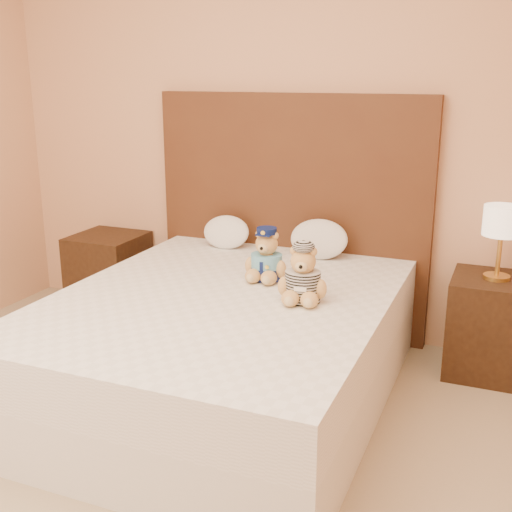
{
  "coord_description": "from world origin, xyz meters",
  "views": [
    {
      "loc": [
        1.3,
        -1.53,
        1.62
      ],
      "look_at": [
        0.08,
        1.45,
        0.69
      ],
      "focal_mm": 45.0,
      "sensor_mm": 36.0,
      "label": 1
    }
  ],
  "objects_px": {
    "bed": "(224,346)",
    "teddy_prisoner": "(303,274)",
    "nightstand_right": "(491,326)",
    "teddy_police": "(267,254)",
    "pillow_right": "(319,237)",
    "pillow_left": "(226,231)",
    "nightstand_left": "(109,274)",
    "lamp": "(502,225)"
  },
  "relations": [
    {
      "from": "teddy_prisoner",
      "to": "pillow_right",
      "type": "bearing_deg",
      "value": 91.88
    },
    {
      "from": "bed",
      "to": "pillow_left",
      "type": "xyz_separation_m",
      "value": [
        -0.37,
        0.83,
        0.38
      ]
    },
    {
      "from": "teddy_police",
      "to": "pillow_right",
      "type": "xyz_separation_m",
      "value": [
        0.13,
        0.52,
        -0.02
      ]
    },
    {
      "from": "nightstand_right",
      "to": "teddy_prisoner",
      "type": "distance_m",
      "value": 1.2
    },
    {
      "from": "bed",
      "to": "pillow_right",
      "type": "xyz_separation_m",
      "value": [
        0.24,
        0.83,
        0.4
      ]
    },
    {
      "from": "teddy_police",
      "to": "nightstand_right",
      "type": "bearing_deg",
      "value": 23.46
    },
    {
      "from": "bed",
      "to": "teddy_prisoner",
      "type": "xyz_separation_m",
      "value": [
        0.39,
        0.07,
        0.42
      ]
    },
    {
      "from": "bed",
      "to": "lamp",
      "type": "xyz_separation_m",
      "value": [
        1.25,
        0.8,
        0.57
      ]
    },
    {
      "from": "teddy_police",
      "to": "pillow_right",
      "type": "relative_size",
      "value": 0.8
    },
    {
      "from": "teddy_police",
      "to": "teddy_prisoner",
      "type": "distance_m",
      "value": 0.38
    },
    {
      "from": "nightstand_left",
      "to": "pillow_right",
      "type": "xyz_separation_m",
      "value": [
        1.49,
        0.03,
        0.4
      ]
    },
    {
      "from": "nightstand_left",
      "to": "pillow_left",
      "type": "height_order",
      "value": "pillow_left"
    },
    {
      "from": "nightstand_right",
      "to": "teddy_police",
      "type": "height_order",
      "value": "teddy_police"
    },
    {
      "from": "teddy_police",
      "to": "pillow_left",
      "type": "xyz_separation_m",
      "value": [
        -0.48,
        0.52,
        -0.03
      ]
    },
    {
      "from": "lamp",
      "to": "pillow_left",
      "type": "height_order",
      "value": "lamp"
    },
    {
      "from": "nightstand_left",
      "to": "lamp",
      "type": "distance_m",
      "value": 2.56
    },
    {
      "from": "teddy_police",
      "to": "pillow_right",
      "type": "bearing_deg",
      "value": 76.03
    },
    {
      "from": "teddy_police",
      "to": "teddy_prisoner",
      "type": "bearing_deg",
      "value": -40.62
    },
    {
      "from": "pillow_right",
      "to": "lamp",
      "type": "bearing_deg",
      "value": -1.7
    },
    {
      "from": "nightstand_right",
      "to": "lamp",
      "type": "relative_size",
      "value": 1.38
    },
    {
      "from": "teddy_prisoner",
      "to": "pillow_left",
      "type": "xyz_separation_m",
      "value": [
        -0.76,
        0.76,
        -0.03
      ]
    },
    {
      "from": "bed",
      "to": "pillow_right",
      "type": "height_order",
      "value": "pillow_right"
    },
    {
      "from": "nightstand_left",
      "to": "teddy_prisoner",
      "type": "distance_m",
      "value": 1.85
    },
    {
      "from": "nightstand_right",
      "to": "pillow_left",
      "type": "bearing_deg",
      "value": 178.94
    },
    {
      "from": "nightstand_right",
      "to": "teddy_police",
      "type": "distance_m",
      "value": 1.31
    },
    {
      "from": "nightstand_right",
      "to": "teddy_prisoner",
      "type": "height_order",
      "value": "teddy_prisoner"
    },
    {
      "from": "teddy_police",
      "to": "lamp",
      "type": "bearing_deg",
      "value": 23.46
    },
    {
      "from": "pillow_left",
      "to": "nightstand_left",
      "type": "bearing_deg",
      "value": -178.06
    },
    {
      "from": "teddy_prisoner",
      "to": "pillow_right",
      "type": "distance_m",
      "value": 0.78
    },
    {
      "from": "nightstand_left",
      "to": "teddy_prisoner",
      "type": "bearing_deg",
      "value": -24.02
    },
    {
      "from": "bed",
      "to": "nightstand_right",
      "type": "xyz_separation_m",
      "value": [
        1.25,
        0.8,
        -0.0
      ]
    },
    {
      "from": "teddy_police",
      "to": "teddy_prisoner",
      "type": "height_order",
      "value": "teddy_police"
    },
    {
      "from": "lamp",
      "to": "pillow_right",
      "type": "xyz_separation_m",
      "value": [
        -1.01,
        0.03,
        -0.17
      ]
    },
    {
      "from": "bed",
      "to": "nightstand_right",
      "type": "bearing_deg",
      "value": 32.62
    },
    {
      "from": "nightstand_left",
      "to": "nightstand_right",
      "type": "bearing_deg",
      "value": 0.0
    },
    {
      "from": "pillow_right",
      "to": "teddy_prisoner",
      "type": "bearing_deg",
      "value": -78.7
    },
    {
      "from": "bed",
      "to": "nightstand_left",
      "type": "distance_m",
      "value": 1.48
    },
    {
      "from": "teddy_prisoner",
      "to": "pillow_right",
      "type": "relative_size",
      "value": 0.8
    },
    {
      "from": "teddy_prisoner",
      "to": "nightstand_left",
      "type": "bearing_deg",
      "value": 146.57
    },
    {
      "from": "bed",
      "to": "teddy_prisoner",
      "type": "distance_m",
      "value": 0.58
    },
    {
      "from": "nightstand_left",
      "to": "bed",
      "type": "bearing_deg",
      "value": -32.62
    },
    {
      "from": "bed",
      "to": "pillow_right",
      "type": "distance_m",
      "value": 0.95
    }
  ]
}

